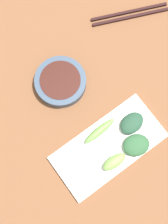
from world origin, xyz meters
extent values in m
cube|color=brown|center=(0.00, 0.00, 0.01)|extent=(2.10, 2.10, 0.02)
cylinder|color=#35465A|center=(-0.16, -0.03, 0.04)|extent=(0.14, 0.14, 0.03)
cylinder|color=#3A1914|center=(-0.16, -0.03, 0.04)|extent=(0.11, 0.11, 0.02)
cube|color=white|center=(0.06, -0.03, 0.03)|extent=(0.14, 0.30, 0.01)
ellipsoid|color=#2B5632|center=(0.10, 0.03, 0.04)|extent=(0.08, 0.09, 0.02)
ellipsoid|color=#7AB64E|center=(0.10, -0.04, 0.05)|extent=(0.03, 0.07, 0.03)
ellipsoid|color=#69A947|center=(0.02, -0.02, 0.04)|extent=(0.03, 0.10, 0.02)
ellipsoid|color=#224531|center=(0.05, 0.06, 0.04)|extent=(0.06, 0.08, 0.02)
cube|color=black|center=(-0.22, 0.26, 0.02)|extent=(0.10, 0.22, 0.01)
cube|color=black|center=(-0.20, 0.26, 0.02)|extent=(0.10, 0.22, 0.01)
camera|label=1|loc=(0.10, -0.13, 0.84)|focal=49.10mm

